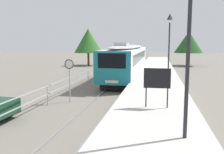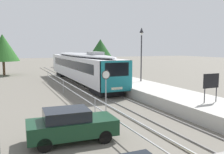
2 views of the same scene
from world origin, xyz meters
TOP-DOWN VIEW (x-y plane):
  - ground_plane at (-3.00, 22.00)m, footprint 160.00×160.00m
  - track_rails at (0.00, 22.00)m, footprint 3.20×60.00m
  - commuter_train at (0.00, 26.17)m, footprint 2.82×20.70m
  - station_platform at (3.25, 22.00)m, footprint 3.90×60.00m
  - platform_lamp_mid_platform at (4.24, 19.33)m, footprint 0.34×0.34m
  - platform_notice_board at (3.35, 9.26)m, footprint 1.20×0.08m
  - speed_limit_sign at (-2.19, 12.92)m, footprint 0.61×0.10m
  - carpark_fence at (-3.30, 12.00)m, footprint 0.06×36.06m
  - parked_hatchback_dark_green at (-5.66, 8.67)m, footprint 4.08×1.94m
  - tree_behind_carpark at (-8.52, 39.18)m, footprint 4.83×4.83m
  - tree_behind_station_far at (8.38, 41.67)m, footprint 4.75×4.75m

SIDE VIEW (x-z plane):
  - ground_plane at x=-3.00m, z-range 0.00..0.00m
  - track_rails at x=0.00m, z-range -0.04..0.10m
  - station_platform at x=3.25m, z-range 0.00..0.90m
  - parked_hatchback_dark_green at x=-5.66m, z-range 0.03..1.56m
  - carpark_fence at x=-3.30m, z-range 0.28..1.53m
  - speed_limit_sign at x=-2.19m, z-range 0.72..3.53m
  - commuter_train at x=0.00m, z-range 0.28..4.02m
  - platform_notice_board at x=3.35m, z-range 1.29..3.09m
  - tree_behind_station_far at x=8.38m, z-range 1.09..6.94m
  - tree_behind_carpark at x=-8.52m, z-range 1.10..7.42m
  - platform_lamp_mid_platform at x=4.24m, z-range 1.95..7.30m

